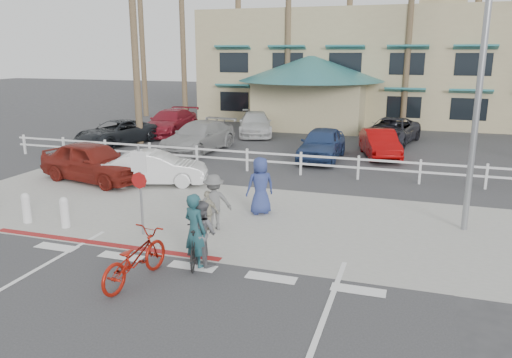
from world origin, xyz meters
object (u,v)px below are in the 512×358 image
(sign_post, at_px, (140,186))
(car_white_sedan, at_px, (156,168))
(bike_black, at_px, (195,245))
(car_red_compact, at_px, (93,162))
(bike_red, at_px, (135,258))

(sign_post, xyz_separation_m, car_white_sedan, (-2.39, 5.06, -0.79))
(car_white_sedan, bearing_deg, bike_black, -161.35)
(bike_black, relative_size, car_red_compact, 0.35)
(car_white_sedan, relative_size, car_red_compact, 0.84)
(bike_black, xyz_separation_m, car_white_sedan, (-4.68, 6.45, 0.17))
(sign_post, relative_size, bike_black, 1.78)
(sign_post, distance_m, bike_red, 3.19)
(bike_black, distance_m, car_red_compact, 9.57)
(bike_black, bearing_deg, car_white_sedan, -71.26)
(sign_post, bearing_deg, car_red_compact, 136.53)
(sign_post, bearing_deg, car_white_sedan, 115.25)
(bike_red, xyz_separation_m, car_red_compact, (-6.44, 7.49, 0.22))
(bike_red, distance_m, car_white_sedan, 8.67)
(bike_red, relative_size, car_white_sedan, 0.56)
(bike_black, bearing_deg, sign_post, -48.45)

